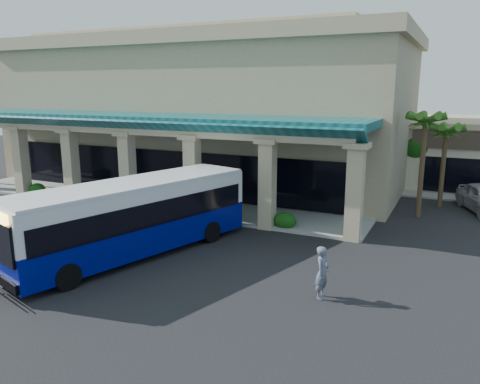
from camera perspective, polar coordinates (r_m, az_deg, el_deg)
The scene contains 8 objects.
ground at distance 21.03m, azimuth -5.97°, elevation -7.65°, with size 110.00×110.00×0.00m, color black.
main_building at distance 37.63m, azimuth -3.93°, elevation 10.15°, with size 30.80×14.80×11.35m, color tan, non-canonical shape.
arcade at distance 30.23m, azimuth -12.41°, elevation 3.91°, with size 30.00×6.20×5.70m, color #0D494F, non-canonical shape.
palm_0 at distance 28.14m, azimuth 21.36°, elevation 3.65°, with size 2.40×2.40×6.60m, color #2B5C18, non-canonical shape.
palm_1 at distance 31.12m, azimuth 23.56°, elevation 3.49°, with size 2.40×2.40×5.80m, color #2B5C18, non-canonical shape.
broadleaf_tree at distance 36.24m, azimuth 20.66°, elevation 4.08°, with size 2.60×2.60×4.81m, color #103F0E, non-canonical shape.
transit_bus at distance 20.98m, azimuth -12.77°, elevation -3.21°, with size 2.75×11.84×3.31m, color #000A75, non-canonical shape.
pedestrian at distance 16.80m, azimuth 10.01°, elevation -9.64°, with size 0.69×0.45×1.90m, color slate.
Camera 1 is at (10.37, -16.80, 7.24)m, focal length 35.00 mm.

